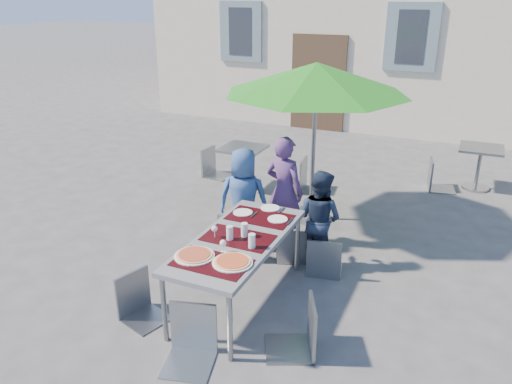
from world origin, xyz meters
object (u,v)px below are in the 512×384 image
at_px(bg_chair_l_1, 439,157).
at_px(pizza_near_left, 194,255).
at_px(patio_umbrella, 316,80).
at_px(chair_2, 326,234).
at_px(pizza_near_right, 232,262).
at_px(child_0, 244,199).
at_px(bg_chair_r_0, 298,155).
at_px(child_1, 284,191).
at_px(child_2, 319,219).
at_px(chair_5, 189,304).
at_px(bg_chair_l_0, 213,145).
at_px(chair_1, 293,225).
at_px(dining_table, 238,243).
at_px(chair_3, 136,271).
at_px(chair_4, 302,297).
at_px(cafe_table_1, 479,161).
at_px(cafe_table_0, 243,161).
at_px(chair_0, 238,210).

bearing_deg(bg_chair_l_1, pizza_near_left, -110.11).
bearing_deg(patio_umbrella, chair_2, -65.88).
bearing_deg(bg_chair_l_1, pizza_near_right, -106.10).
distance_m(child_0, bg_chair_r_0, 2.18).
bearing_deg(child_1, child_0, 48.44).
distance_m(pizza_near_right, child_2, 1.64).
xyz_separation_m(chair_5, bg_chair_l_0, (-2.16, 4.34, -0.00)).
xyz_separation_m(chair_1, chair_2, (0.45, -0.15, 0.03)).
relative_size(pizza_near_left, bg_chair_l_0, 0.39).
bearing_deg(dining_table, bg_chair_l_1, 70.04).
relative_size(pizza_near_right, bg_chair_r_0, 0.36).
distance_m(chair_3, patio_umbrella, 3.42).
bearing_deg(chair_4, bg_chair_r_0, 110.32).
relative_size(chair_3, bg_chair_l_0, 0.92).
bearing_deg(child_2, child_1, -13.05).
bearing_deg(bg_chair_l_0, dining_table, -57.40).
bearing_deg(child_2, bg_chair_l_0, -21.91).
height_order(child_2, chair_2, child_2).
height_order(pizza_near_right, bg_chair_l_1, bg_chair_l_1).
distance_m(chair_2, chair_5, 1.99).
distance_m(child_2, bg_chair_l_1, 3.36).
bearing_deg(child_0, bg_chair_r_0, -100.61).
xyz_separation_m(pizza_near_left, child_2, (0.72, 1.63, -0.17)).
relative_size(pizza_near_left, chair_5, 0.39).
height_order(chair_2, bg_chair_l_0, bg_chair_l_0).
bearing_deg(chair_4, cafe_table_1, 75.43).
xyz_separation_m(chair_1, chair_5, (-0.21, -2.02, 0.08)).
xyz_separation_m(pizza_near_right, chair_1, (0.03, 1.53, -0.28)).
distance_m(cafe_table_0, bg_chair_r_0, 0.90).
bearing_deg(bg_chair_l_0, cafe_table_0, -25.94).
bearing_deg(chair_1, child_1, 123.25).
height_order(child_1, chair_2, child_1).
relative_size(child_1, chair_3, 1.61).
relative_size(chair_1, bg_chair_r_0, 0.82).
bearing_deg(child_0, bg_chair_l_0, -65.34).
bearing_deg(chair_1, patio_umbrella, 98.03).
xyz_separation_m(child_2, bg_chair_l_0, (-2.67, 2.25, -0.03)).
height_order(child_1, cafe_table_0, child_1).
bearing_deg(chair_1, pizza_near_left, -104.79).
distance_m(pizza_near_right, chair_0, 1.54).
bearing_deg(cafe_table_0, bg_chair_l_1, 24.12).
distance_m(pizza_near_left, cafe_table_1, 5.65).
bearing_deg(cafe_table_1, bg_chair_l_0, -164.12).
xyz_separation_m(chair_1, bg_chair_l_1, (1.35, 3.26, 0.07)).
height_order(dining_table, chair_4, chair_4).
bearing_deg(chair_3, cafe_table_1, 60.49).
distance_m(chair_3, bg_chair_l_0, 4.24).
relative_size(child_0, cafe_table_0, 1.81).
xyz_separation_m(chair_3, cafe_table_1, (2.97, 5.25, -0.04)).
bearing_deg(cafe_table_0, chair_4, -57.15).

